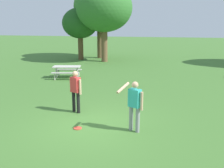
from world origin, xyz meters
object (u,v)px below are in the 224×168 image
object	(u,v)px
person_thrower	(134,103)
person_catcher	(76,89)
frisbee	(78,128)
tree_broad_center	(100,7)
tree_far_right	(104,8)
tree_tall_left	(80,24)
picnic_table_near	(67,69)

from	to	relation	value
person_thrower	person_catcher	distance (m)	2.77
person_thrower	frisbee	size ratio (longest dim) A/B	5.99
person_thrower	tree_broad_center	world-z (taller)	tree_broad_center
frisbee	tree_broad_center	bearing A→B (deg)	103.45
tree_broad_center	tree_far_right	distance (m)	2.64
person_catcher	tree_tall_left	bearing A→B (deg)	109.36
person_catcher	tree_tall_left	world-z (taller)	tree_tall_left
person_thrower	tree_far_right	distance (m)	15.97
person_catcher	tree_tall_left	xyz separation A→B (m)	(-5.00, 14.24, 2.46)
tree_tall_left	person_catcher	bearing A→B (deg)	-70.64
picnic_table_near	tree_far_right	size ratio (longest dim) A/B	0.29
person_catcher	tree_broad_center	size ratio (longest dim) A/B	0.23
person_catcher	tree_far_right	world-z (taller)	tree_far_right
person_catcher	picnic_table_near	xyz separation A→B (m)	(-2.88, 5.88, -0.38)
person_thrower	person_catcher	world-z (taller)	same
tree_tall_left	tree_far_right	size ratio (longest dim) A/B	0.71
person_catcher	frisbee	xyz separation A→B (m)	(0.62, -1.49, -0.93)
person_thrower	person_catcher	bearing A→B (deg)	152.72
tree_far_right	tree_tall_left	bearing A→B (deg)	163.07
frisbee	tree_tall_left	bearing A→B (deg)	109.66
tree_tall_left	person_thrower	bearing A→B (deg)	-64.30
tree_broad_center	person_thrower	bearing A→B (deg)	-70.72
person_thrower	tree_broad_center	distance (m)	18.57
tree_broad_center	tree_tall_left	bearing A→B (deg)	-132.70
tree_tall_left	tree_broad_center	distance (m)	2.70
person_catcher	frisbee	bearing A→B (deg)	-67.46
person_thrower	tree_broad_center	size ratio (longest dim) A/B	0.23
tree_tall_left	tree_far_right	bearing A→B (deg)	-16.93
frisbee	tree_tall_left	distance (m)	17.05
frisbee	tree_broad_center	size ratio (longest dim) A/B	0.04
person_catcher	tree_broad_center	world-z (taller)	tree_broad_center
person_catcher	tree_tall_left	distance (m)	15.30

